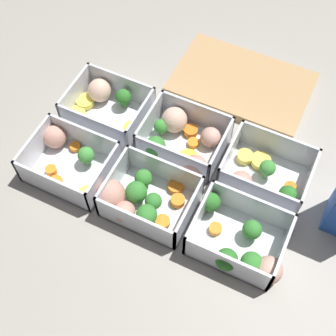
# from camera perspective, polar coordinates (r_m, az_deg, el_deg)

# --- Properties ---
(ground_plane) EXTENTS (4.00, 4.00, 0.00)m
(ground_plane) POSITION_cam_1_polar(r_m,az_deg,el_deg) (0.87, 0.00, -0.77)
(ground_plane) COLOR gray
(container_near_left) EXTENTS (0.17, 0.13, 0.06)m
(container_near_left) POSITION_cam_1_polar(r_m,az_deg,el_deg) (0.88, -12.06, 1.14)
(container_near_left) COLOR silver
(container_near_left) RESTS_ON ground_plane
(container_near_center) EXTENTS (0.18, 0.14, 0.06)m
(container_near_center) POSITION_cam_1_polar(r_m,az_deg,el_deg) (0.82, -3.59, -3.75)
(container_near_center) COLOR silver
(container_near_center) RESTS_ON ground_plane
(container_near_right) EXTENTS (0.17, 0.13, 0.06)m
(container_near_right) POSITION_cam_1_polar(r_m,az_deg,el_deg) (0.79, 9.08, -9.16)
(container_near_right) COLOR silver
(container_near_right) RESTS_ON ground_plane
(container_far_left) EXTENTS (0.17, 0.13, 0.06)m
(container_far_left) POSITION_cam_1_polar(r_m,az_deg,el_deg) (0.95, -7.49, 7.59)
(container_far_left) COLOR silver
(container_far_left) RESTS_ON ground_plane
(container_far_center) EXTENTS (0.15, 0.14, 0.06)m
(container_far_center) POSITION_cam_1_polar(r_m,az_deg,el_deg) (0.89, 1.78, 3.52)
(container_far_center) COLOR silver
(container_far_center) RESTS_ON ground_plane
(container_far_right) EXTENTS (0.15, 0.13, 0.06)m
(container_far_right) POSITION_cam_1_polar(r_m,az_deg,el_deg) (0.87, 11.60, -0.77)
(container_far_right) COLOR silver
(container_far_right) RESTS_ON ground_plane
(cutting_board) EXTENTS (0.28, 0.18, 0.02)m
(cutting_board) POSITION_cam_1_polar(r_m,az_deg,el_deg) (1.01, 8.96, 10.13)
(cutting_board) COLOR tan
(cutting_board) RESTS_ON ground_plane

